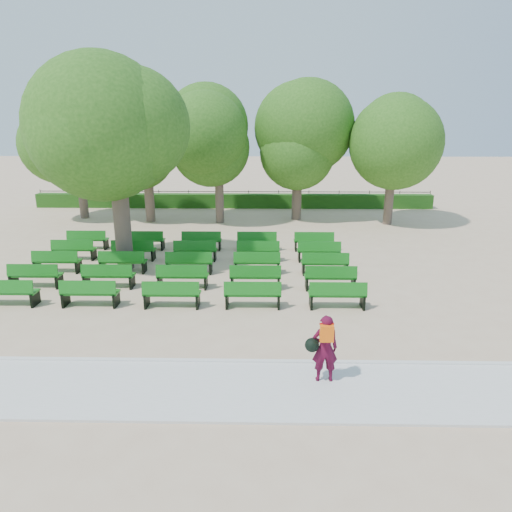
{
  "coord_description": "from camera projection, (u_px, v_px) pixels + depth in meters",
  "views": [
    {
      "loc": [
        2.1,
        -15.81,
        5.49
      ],
      "look_at": [
        1.8,
        -1.0,
        1.1
      ],
      "focal_mm": 32.0,
      "sensor_mm": 36.0,
      "label": 1
    }
  ],
  "objects": [
    {
      "name": "person",
      "position": [
        324.0,
        347.0,
        9.73
      ],
      "size": [
        0.72,
        0.44,
        1.53
      ],
      "rotation": [
        0.0,
        0.0,
        3.18
      ],
      "color": "#480A22",
      "rests_on": "ground"
    },
    {
      "name": "bench_array",
      "position": [
        190.0,
        270.0,
        17.17
      ],
      "size": [
        1.74,
        0.57,
        1.09
      ],
      "rotation": [
        0.0,
        0.0,
        0.02
      ],
      "color": "#126A15",
      "rests_on": "ground"
    },
    {
      "name": "hedge",
      "position": [
        233.0,
        201.0,
        30.05
      ],
      "size": [
        26.0,
        0.7,
        0.9
      ],
      "primitive_type": "cube",
      "color": "#1F5014",
      "rests_on": "ground"
    },
    {
      "name": "paving",
      "position": [
        165.0,
        389.0,
        9.66
      ],
      "size": [
        30.0,
        2.2,
        0.06
      ],
      "primitive_type": "cube",
      "color": "silver",
      "rests_on": "ground"
    },
    {
      "name": "curb",
      "position": [
        175.0,
        361.0,
        10.75
      ],
      "size": [
        30.0,
        0.12,
        0.1
      ],
      "primitive_type": "cube",
      "color": "silver",
      "rests_on": "ground"
    },
    {
      "name": "tree_among",
      "position": [
        115.0,
        138.0,
        16.35
      ],
      "size": [
        5.03,
        5.03,
        7.22
      ],
      "color": "brown",
      "rests_on": "ground"
    },
    {
      "name": "fence",
      "position": [
        234.0,
        206.0,
        30.56
      ],
      "size": [
        26.0,
        0.1,
        1.02
      ],
      "primitive_type": null,
      "color": "black",
      "rests_on": "ground"
    },
    {
      "name": "ground",
      "position": [
        208.0,
        277.0,
        16.76
      ],
      "size": [
        120.0,
        120.0,
        0.0
      ],
      "primitive_type": "plane",
      "color": "tan"
    },
    {
      "name": "tree_line",
      "position": [
        229.0,
        220.0,
        26.34
      ],
      "size": [
        21.8,
        6.8,
        7.04
      ],
      "primitive_type": null,
      "color": "#32651B",
      "rests_on": "ground"
    }
  ]
}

